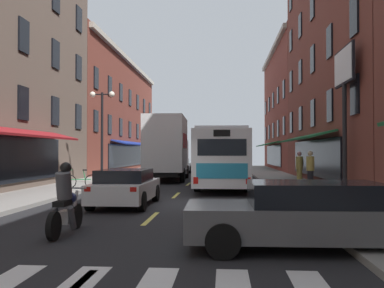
{
  "coord_description": "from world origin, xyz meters",
  "views": [
    {
      "loc": [
        2.07,
        -15.46,
        1.89
      ],
      "look_at": [
        0.52,
        5.4,
        2.29
      ],
      "focal_mm": 39.63,
      "sensor_mm": 36.0,
      "label": 1
    }
  ],
  "objects_px": {
    "billboard_sign": "(344,84)",
    "box_truck": "(168,149)",
    "sedan_near": "(126,187)",
    "sedan_mid": "(179,166)",
    "bicycle_mid": "(81,181)",
    "pedestrian_mid": "(310,169)",
    "sedan_far": "(308,214)",
    "transit_bus": "(222,157)",
    "pedestrian_near": "(300,168)",
    "street_lamp_twin": "(102,132)",
    "motorcycle_rider": "(66,204)"
  },
  "relations": [
    {
      "from": "billboard_sign",
      "to": "box_truck",
      "type": "xyz_separation_m",
      "value": [
        -8.67,
        10.04,
        -2.57
      ]
    },
    {
      "from": "box_truck",
      "to": "sedan_near",
      "type": "relative_size",
      "value": 1.86
    },
    {
      "from": "sedan_mid",
      "to": "sedan_near",
      "type": "bearing_deg",
      "value": -88.89
    },
    {
      "from": "sedan_mid",
      "to": "bicycle_mid",
      "type": "height_order",
      "value": "sedan_mid"
    },
    {
      "from": "pedestrian_mid",
      "to": "sedan_far",
      "type": "bearing_deg",
      "value": -78.17
    },
    {
      "from": "sedan_far",
      "to": "pedestrian_mid",
      "type": "xyz_separation_m",
      "value": [
        2.43,
        11.84,
        0.4
      ]
    },
    {
      "from": "sedan_mid",
      "to": "transit_bus",
      "type": "bearing_deg",
      "value": -73.48
    },
    {
      "from": "transit_bus",
      "to": "box_truck",
      "type": "bearing_deg",
      "value": 129.23
    },
    {
      "from": "pedestrian_near",
      "to": "street_lamp_twin",
      "type": "distance_m",
      "value": 10.96
    },
    {
      "from": "pedestrian_near",
      "to": "street_lamp_twin",
      "type": "height_order",
      "value": "street_lamp_twin"
    },
    {
      "from": "sedan_far",
      "to": "street_lamp_twin",
      "type": "height_order",
      "value": "street_lamp_twin"
    },
    {
      "from": "transit_bus",
      "to": "pedestrian_mid",
      "type": "xyz_separation_m",
      "value": [
        4.16,
        -3.2,
        -0.53
      ]
    },
    {
      "from": "transit_bus",
      "to": "sedan_mid",
      "type": "xyz_separation_m",
      "value": [
        -3.76,
        12.69,
        -0.92
      ]
    },
    {
      "from": "motorcycle_rider",
      "to": "bicycle_mid",
      "type": "xyz_separation_m",
      "value": [
        -3.29,
        10.59,
        -0.21
      ]
    },
    {
      "from": "sedan_far",
      "to": "motorcycle_rider",
      "type": "distance_m",
      "value": 5.36
    },
    {
      "from": "transit_bus",
      "to": "motorcycle_rider",
      "type": "bearing_deg",
      "value": -104.16
    },
    {
      "from": "box_truck",
      "to": "sedan_mid",
      "type": "bearing_deg",
      "value": 91.12
    },
    {
      "from": "pedestrian_mid",
      "to": "street_lamp_twin",
      "type": "bearing_deg",
      "value": -172.15
    },
    {
      "from": "sedan_far",
      "to": "street_lamp_twin",
      "type": "distance_m",
      "value": 17.27
    },
    {
      "from": "sedan_near",
      "to": "pedestrian_near",
      "type": "distance_m",
      "value": 10.62
    },
    {
      "from": "pedestrian_near",
      "to": "bicycle_mid",
      "type": "bearing_deg",
      "value": 36.72
    },
    {
      "from": "box_truck",
      "to": "sedan_far",
      "type": "distance_m",
      "value": 20.22
    },
    {
      "from": "pedestrian_near",
      "to": "billboard_sign",
      "type": "bearing_deg",
      "value": 128.16
    },
    {
      "from": "bicycle_mid",
      "to": "pedestrian_near",
      "type": "relative_size",
      "value": 0.95
    },
    {
      "from": "motorcycle_rider",
      "to": "street_lamp_twin",
      "type": "height_order",
      "value": "street_lamp_twin"
    },
    {
      "from": "motorcycle_rider",
      "to": "sedan_far",
      "type": "bearing_deg",
      "value": -11.31
    },
    {
      "from": "transit_bus",
      "to": "pedestrian_near",
      "type": "bearing_deg",
      "value": -15.97
    },
    {
      "from": "sedan_near",
      "to": "pedestrian_near",
      "type": "xyz_separation_m",
      "value": [
        7.37,
        7.63,
        0.42
      ]
    },
    {
      "from": "sedan_mid",
      "to": "motorcycle_rider",
      "type": "relative_size",
      "value": 2.32
    },
    {
      "from": "bicycle_mid",
      "to": "motorcycle_rider",
      "type": "bearing_deg",
      "value": -72.75
    },
    {
      "from": "sedan_mid",
      "to": "bicycle_mid",
      "type": "xyz_separation_m",
      "value": [
        -3.05,
        -16.09,
        -0.18
      ]
    },
    {
      "from": "sedan_near",
      "to": "sedan_mid",
      "type": "bearing_deg",
      "value": 91.11
    },
    {
      "from": "box_truck",
      "to": "pedestrian_mid",
      "type": "bearing_deg",
      "value": -44.44
    },
    {
      "from": "street_lamp_twin",
      "to": "sedan_near",
      "type": "bearing_deg",
      "value": -68.63
    },
    {
      "from": "billboard_sign",
      "to": "sedan_near",
      "type": "bearing_deg",
      "value": -159.49
    },
    {
      "from": "sedan_near",
      "to": "box_truck",
      "type": "bearing_deg",
      "value": 91.1
    },
    {
      "from": "transit_bus",
      "to": "sedan_far",
      "type": "height_order",
      "value": "transit_bus"
    },
    {
      "from": "motorcycle_rider",
      "to": "pedestrian_mid",
      "type": "relative_size",
      "value": 1.15
    },
    {
      "from": "pedestrian_near",
      "to": "box_truck",
      "type": "bearing_deg",
      "value": -11.11
    },
    {
      "from": "sedan_far",
      "to": "pedestrian_near",
      "type": "relative_size",
      "value": 2.64
    },
    {
      "from": "billboard_sign",
      "to": "bicycle_mid",
      "type": "xyz_separation_m",
      "value": [
        -11.88,
        2.23,
        -4.18
      ]
    },
    {
      "from": "sedan_near",
      "to": "billboard_sign",
      "type": "bearing_deg",
      "value": 20.51
    },
    {
      "from": "box_truck",
      "to": "motorcycle_rider",
      "type": "distance_m",
      "value": 18.46
    },
    {
      "from": "pedestrian_mid",
      "to": "motorcycle_rider",
      "type": "bearing_deg",
      "value": -102.02
    },
    {
      "from": "billboard_sign",
      "to": "sedan_near",
      "type": "height_order",
      "value": "billboard_sign"
    },
    {
      "from": "billboard_sign",
      "to": "transit_bus",
      "type": "xyz_separation_m",
      "value": [
        -5.07,
        5.63,
        -3.08
      ]
    },
    {
      "from": "sedan_mid",
      "to": "bicycle_mid",
      "type": "distance_m",
      "value": 16.38
    },
    {
      "from": "sedan_far",
      "to": "street_lamp_twin",
      "type": "bearing_deg",
      "value": 119.58
    },
    {
      "from": "sedan_far",
      "to": "billboard_sign",
      "type": "bearing_deg",
      "value": 70.45
    },
    {
      "from": "transit_bus",
      "to": "sedan_near",
      "type": "height_order",
      "value": "transit_bus"
    }
  ]
}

